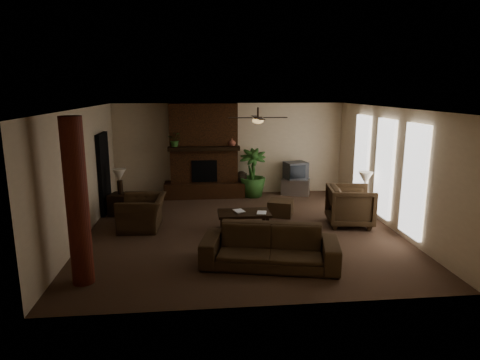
{
  "coord_description": "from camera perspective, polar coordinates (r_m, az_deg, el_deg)",
  "views": [
    {
      "loc": [
        -0.97,
        -9.14,
        3.21
      ],
      "look_at": [
        0.0,
        0.4,
        1.1
      ],
      "focal_mm": 31.05,
      "sensor_mm": 36.0,
      "label": 1
    }
  ],
  "objects": [
    {
      "name": "side_table_right",
      "position": [
        10.96,
        16.56,
        -3.66
      ],
      "size": [
        0.61,
        0.61,
        0.55
      ],
      "primitive_type": "cube",
      "rotation": [
        0.0,
        0.0,
        -0.27
      ],
      "color": "black",
      "rests_on": "ground"
    },
    {
      "name": "mantel_vase",
      "position": [
        12.29,
        -1.1,
        5.2
      ],
      "size": [
        0.27,
        0.28,
        0.22
      ],
      "primitive_type": "imported",
      "rotation": [
        0.0,
        0.0,
        0.27
      ],
      "color": "#974F3C",
      "rests_on": "fireplace"
    },
    {
      "name": "floor_vase",
      "position": [
        12.66,
        0.19,
        -0.27
      ],
      "size": [
        0.34,
        0.34,
        0.77
      ],
      "color": "#2D2319",
      "rests_on": "ground"
    },
    {
      "name": "mantel_plant",
      "position": [
        12.26,
        -8.9,
        5.3
      ],
      "size": [
        0.45,
        0.48,
        0.33
      ],
      "primitive_type": "imported",
      "rotation": [
        0.0,
        0.0,
        -0.18
      ],
      "color": "#336026",
      "rests_on": "fireplace"
    },
    {
      "name": "book_b",
      "position": [
        9.49,
        2.36,
        -3.72
      ],
      "size": [
        0.21,
        0.07,
        0.29
      ],
      "primitive_type": "imported",
      "rotation": [
        0.0,
        0.0,
        -0.23
      ],
      "color": "#999999",
      "rests_on": "coffee_table"
    },
    {
      "name": "side_table_left",
      "position": [
        11.25,
        -16.12,
        -3.21
      ],
      "size": [
        0.62,
        0.62,
        0.55
      ],
      "primitive_type": "cube",
      "rotation": [
        0.0,
        0.0,
        -0.28
      ],
      "color": "black",
      "rests_on": "ground"
    },
    {
      "name": "fireplace",
      "position": [
        12.53,
        -4.96,
        2.92
      ],
      "size": [
        2.4,
        0.7,
        2.8
      ],
      "color": "#4F2A15",
      "rests_on": "ground"
    },
    {
      "name": "lamp_right",
      "position": [
        10.75,
        16.86,
        0.02
      ],
      "size": [
        0.41,
        0.41,
        0.65
      ],
      "color": "#302115",
      "rests_on": "side_table_right"
    },
    {
      "name": "ceiling_fan",
      "position": [
        9.56,
        2.47,
        8.32
      ],
      "size": [
        1.35,
        1.35,
        0.37
      ],
      "color": "#302115",
      "rests_on": "ceiling"
    },
    {
      "name": "tv_stand",
      "position": [
        12.99,
        7.64,
        -0.88
      ],
      "size": [
        0.97,
        0.76,
        0.5
      ],
      "primitive_type": "cube",
      "rotation": [
        0.0,
        0.0,
        -0.35
      ],
      "color": "#B4B3B6",
      "rests_on": "ground"
    },
    {
      "name": "ottoman",
      "position": [
        10.8,
        5.61,
        -3.83
      ],
      "size": [
        0.77,
        0.77,
        0.4
      ],
      "primitive_type": "cube",
      "rotation": [
        0.0,
        0.0,
        -0.36
      ],
      "color": "#3F2D1B",
      "rests_on": "ground"
    },
    {
      "name": "doorway",
      "position": [
        11.42,
        -18.19,
        0.88
      ],
      "size": [
        0.1,
        1.0,
        2.1
      ],
      "primitive_type": "cube",
      "color": "black",
      "rests_on": "ground"
    },
    {
      "name": "lamp_left",
      "position": [
        11.12,
        -16.24,
        0.45
      ],
      "size": [
        0.41,
        0.41,
        0.65
      ],
      "color": "#302115",
      "rests_on": "side_table_left"
    },
    {
      "name": "log_column",
      "position": [
        7.25,
        -21.47,
        -2.92
      ],
      "size": [
        0.36,
        0.36,
        2.8
      ],
      "primitive_type": "cylinder",
      "color": "maroon",
      "rests_on": "ground"
    },
    {
      "name": "sofa",
      "position": [
        7.71,
        4.14,
        -8.28
      ],
      "size": [
        2.6,
        1.27,
        0.98
      ],
      "primitive_type": "imported",
      "rotation": [
        0.0,
        0.0,
        -0.23
      ],
      "color": "#3F2D1B",
      "rests_on": "ground"
    },
    {
      "name": "armchair_left",
      "position": [
        9.97,
        -13.3,
        -3.65
      ],
      "size": [
        0.81,
        1.2,
        1.02
      ],
      "primitive_type": "imported",
      "rotation": [
        0.0,
        0.0,
        -1.62
      ],
      "color": "#3F2D1B",
      "rests_on": "ground"
    },
    {
      "name": "coffee_table",
      "position": [
        9.61,
        0.56,
        -4.75
      ],
      "size": [
        1.2,
        0.7,
        0.43
      ],
      "color": "black",
      "rests_on": "ground"
    },
    {
      "name": "armchair_right",
      "position": [
        10.26,
        14.93,
        -3.2
      ],
      "size": [
        1.1,
        1.15,
        1.05
      ],
      "primitive_type": "imported",
      "rotation": [
        0.0,
        0.0,
        1.42
      ],
      "color": "#3F2D1B",
      "rests_on": "ground"
    },
    {
      "name": "room_shell",
      "position": [
        9.37,
        0.25,
        1.27
      ],
      "size": [
        7.0,
        7.0,
        7.0
      ],
      "color": "#503828",
      "rests_on": "ground"
    },
    {
      "name": "tv",
      "position": [
        12.87,
        7.66,
        1.32
      ],
      "size": [
        0.75,
        0.67,
        0.52
      ],
      "color": "#39393C",
      "rests_on": "tv_stand"
    },
    {
      "name": "floor_plant",
      "position": [
        12.6,
        1.68,
        -0.45
      ],
      "size": [
        0.97,
        1.53,
        0.81
      ],
      "primitive_type": "imported",
      "rotation": [
        0.0,
        0.0,
        -0.11
      ],
      "color": "#336026",
      "rests_on": "ground"
    },
    {
      "name": "book_a",
      "position": [
        9.56,
        -0.74,
        -3.59
      ],
      "size": [
        0.21,
        0.09,
        0.29
      ],
      "primitive_type": "imported",
      "rotation": [
        0.0,
        0.0,
        0.31
      ],
      "color": "#999999",
      "rests_on": "coffee_table"
    },
    {
      "name": "windows",
      "position": [
        10.5,
        19.2,
        1.51
      ],
      "size": [
        0.08,
        3.65,
        2.35
      ],
      "color": "white",
      "rests_on": "ground"
    }
  ]
}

